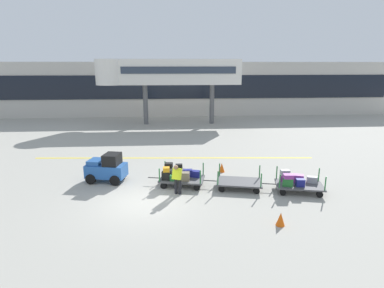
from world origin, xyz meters
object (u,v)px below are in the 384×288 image
object	(u,v)px
safety_cone_near	(281,219)
baggage_tug	(107,168)
baggage_cart_tail	(297,182)
baggage_cart_lead	(180,175)
baggage_cart_middle	(239,182)
baggage_handler	(177,178)
safety_cone_far	(222,167)

from	to	relation	value
safety_cone_near	baggage_tug	bearing A→B (deg)	144.91
baggage_cart_tail	safety_cone_near	distance (m)	3.90
baggage_cart_lead	baggage_cart_middle	size ratio (longest dim) A/B	1.00
baggage_handler	baggage_cart_tail	bearing A→B (deg)	-0.50
baggage_cart_lead	baggage_cart_tail	size ratio (longest dim) A/B	1.00
baggage_cart_lead	safety_cone_near	xyz separation A→B (m)	(3.87, -4.63, -0.27)
baggage_tug	baggage_handler	world-z (taller)	baggage_tug
baggage_cart_middle	baggage_cart_lead	bearing A→B (deg)	167.27
safety_cone_near	safety_cone_far	size ratio (longest dim) A/B	1.00
baggage_cart_lead	baggage_cart_middle	xyz separation A→B (m)	(3.05, -0.69, -0.20)
baggage_cart_lead	baggage_tug	bearing A→B (deg)	167.73
baggage_cart_tail	baggage_handler	xyz separation A→B (m)	(-6.01, 0.05, 0.36)
baggage_handler	safety_cone_near	bearing A→B (deg)	-40.19
baggage_cart_middle	safety_cone_near	size ratio (longest dim) A/B	5.61
baggage_cart_lead	baggage_handler	bearing A→B (deg)	-97.04
safety_cone_far	baggage_cart_lead	bearing A→B (deg)	-142.94
baggage_tug	baggage_cart_tail	bearing A→B (deg)	-12.33
baggage_cart_tail	safety_cone_near	xyz separation A→B (m)	(-1.99, -3.35, -0.23)
baggage_cart_middle	safety_cone_near	xyz separation A→B (m)	(0.82, -3.94, -0.07)
safety_cone_near	baggage_handler	bearing A→B (deg)	139.81
baggage_tug	safety_cone_near	world-z (taller)	baggage_tug
baggage_cart_middle	safety_cone_far	size ratio (longest dim) A/B	5.61
baggage_handler	baggage_tug	bearing A→B (deg)	151.12
baggage_cart_middle	safety_cone_far	world-z (taller)	baggage_cart_middle
baggage_tug	baggage_cart_tail	distance (m)	10.03
baggage_tug	safety_cone_near	distance (m)	9.56
baggage_tug	baggage_cart_tail	world-z (taller)	baggage_tug
baggage_tug	baggage_cart_lead	distance (m)	4.04
baggage_handler	safety_cone_near	xyz separation A→B (m)	(4.02, -3.40, -0.59)
baggage_cart_lead	safety_cone_near	world-z (taller)	baggage_cart_lead
baggage_cart_lead	baggage_cart_tail	bearing A→B (deg)	-12.37
safety_cone_near	safety_cone_far	bearing A→B (deg)	101.03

